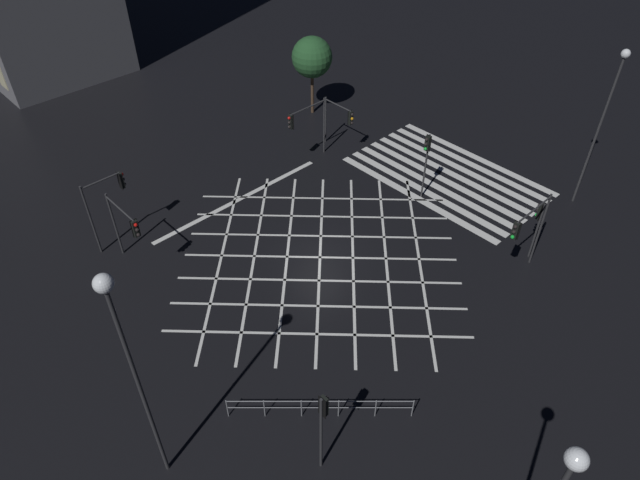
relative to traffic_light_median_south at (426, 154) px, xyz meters
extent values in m
plane|color=black|center=(0.25, 8.01, -3.01)|extent=(200.00, 200.00, 0.00)
cube|color=silver|center=(0.25, 0.21, -3.00)|extent=(11.71, 0.50, 0.01)
cube|color=silver|center=(0.25, -0.69, -3.00)|extent=(11.71, 0.50, 0.01)
cube|color=silver|center=(0.25, -1.59, -3.00)|extent=(11.71, 0.50, 0.01)
cube|color=silver|center=(0.25, -2.49, -3.00)|extent=(11.71, 0.50, 0.01)
cube|color=silver|center=(0.25, -3.39, -3.00)|extent=(11.71, 0.50, 0.01)
cube|color=silver|center=(0.25, -4.29, -3.00)|extent=(11.71, 0.50, 0.01)
cube|color=silver|center=(0.25, -5.19, -3.00)|extent=(11.71, 0.50, 0.01)
cube|color=silver|center=(0.25, -6.09, -3.00)|extent=(11.71, 0.50, 0.01)
cube|color=silver|center=(3.93, 4.33, -3.00)|extent=(10.22, 10.22, 0.01)
cube|color=silver|center=(-3.43, 4.33, -3.00)|extent=(10.22, 10.22, 0.01)
cube|color=silver|center=(2.71, 5.56, -3.00)|extent=(10.22, 10.22, 0.01)
cube|color=silver|center=(-2.20, 5.56, -3.00)|extent=(10.22, 10.22, 0.01)
cube|color=silver|center=(1.48, 6.78, -3.00)|extent=(10.22, 10.22, 0.01)
cube|color=silver|center=(-0.97, 6.78, -3.00)|extent=(10.22, 10.22, 0.01)
cube|color=silver|center=(0.25, 8.01, -3.00)|extent=(10.22, 10.22, 0.01)
cube|color=silver|center=(0.25, 8.01, -3.00)|extent=(10.22, 10.22, 0.01)
cube|color=silver|center=(-0.97, 9.24, -3.00)|extent=(10.22, 10.22, 0.01)
cube|color=silver|center=(1.48, 9.24, -3.00)|extent=(10.22, 10.22, 0.01)
cube|color=silver|center=(-2.20, 10.46, -3.00)|extent=(10.22, 10.22, 0.01)
cube|color=silver|center=(2.71, 10.46, -3.00)|extent=(10.22, 10.22, 0.01)
cube|color=silver|center=(-3.43, 11.69, -3.00)|extent=(10.22, 10.22, 0.01)
cube|color=silver|center=(3.93, 11.69, -3.00)|extent=(10.22, 10.22, 0.01)
cube|color=silver|center=(7.26, 8.01, -3.00)|extent=(0.30, 11.71, 0.01)
cube|color=beige|center=(29.21, 13.04, -1.01)|extent=(1.40, 0.06, 1.80)
cylinder|color=#2D2D30|center=(0.00, -0.09, -0.90)|extent=(0.11, 0.11, 4.21)
cube|color=black|center=(0.00, 0.05, 0.71)|extent=(0.28, 0.16, 0.90)
sphere|color=black|center=(0.00, 0.16, 1.01)|extent=(0.18, 0.18, 0.18)
sphere|color=black|center=(0.00, 0.16, 0.71)|extent=(0.18, 0.18, 0.18)
sphere|color=green|center=(0.00, 0.16, 0.41)|extent=(0.18, 0.18, 0.18)
cube|color=black|center=(0.00, -0.04, 0.71)|extent=(0.36, 0.02, 0.98)
cylinder|color=#2D2D30|center=(8.58, 16.15, -0.89)|extent=(0.11, 0.11, 4.24)
cylinder|color=#2D2D30|center=(8.58, 15.13, 1.08)|extent=(0.09, 2.05, 0.09)
cube|color=black|center=(8.58, 14.10, 0.63)|extent=(0.28, 0.16, 0.90)
sphere|color=red|center=(8.58, 13.99, 0.93)|extent=(0.18, 0.18, 0.18)
sphere|color=black|center=(8.58, 13.99, 0.63)|extent=(0.18, 0.18, 0.18)
sphere|color=black|center=(8.58, 13.99, 0.33)|extent=(0.18, 0.18, 0.18)
cube|color=black|center=(8.58, 14.19, 0.63)|extent=(0.36, 0.02, 0.98)
cylinder|color=#2D2D30|center=(7.71, 15.36, -1.08)|extent=(0.11, 0.11, 3.85)
cylinder|color=#2D2D30|center=(6.38, 15.36, 0.70)|extent=(2.66, 0.09, 0.09)
cube|color=black|center=(5.05, 15.36, 0.25)|extent=(0.16, 0.28, 0.90)
sphere|color=red|center=(4.94, 15.36, 0.55)|extent=(0.18, 0.18, 0.18)
sphere|color=black|center=(4.94, 15.36, 0.25)|extent=(0.18, 0.18, 0.18)
sphere|color=black|center=(4.94, 15.36, -0.05)|extent=(0.18, 0.18, 0.18)
cube|color=black|center=(5.14, 15.36, 0.25)|extent=(0.02, 0.36, 0.98)
cylinder|color=#2D2D30|center=(8.49, -0.30, -1.36)|extent=(0.11, 0.11, 3.29)
cylinder|color=#2D2D30|center=(7.35, -0.30, 0.14)|extent=(2.29, 0.09, 0.09)
cube|color=black|center=(6.21, -0.30, -0.31)|extent=(0.16, 0.28, 0.90)
sphere|color=black|center=(6.10, -0.30, -0.01)|extent=(0.18, 0.18, 0.18)
sphere|color=orange|center=(6.10, -0.30, -0.31)|extent=(0.18, 0.18, 0.18)
sphere|color=black|center=(6.10, -0.30, -0.61)|extent=(0.18, 0.18, 0.18)
cube|color=black|center=(6.30, -0.30, -0.31)|extent=(0.02, 0.36, 0.98)
cylinder|color=#2D2D30|center=(-7.24, -0.06, -1.30)|extent=(0.11, 0.11, 3.42)
cube|color=black|center=(-7.11, -0.06, -0.09)|extent=(0.16, 0.28, 0.90)
sphere|color=black|center=(-7.00, -0.06, 0.21)|extent=(0.18, 0.18, 0.18)
sphere|color=black|center=(-7.00, -0.06, -0.09)|extent=(0.18, 0.18, 0.18)
sphere|color=green|center=(-7.00, -0.06, -0.39)|extent=(0.18, 0.18, 0.18)
cube|color=black|center=(-7.20, -0.06, -0.09)|extent=(0.02, 0.36, 0.98)
cylinder|color=#2D2D30|center=(7.61, 0.68, -1.06)|extent=(0.11, 0.11, 3.90)
cylinder|color=#2D2D30|center=(7.61, 2.08, 0.74)|extent=(0.09, 2.80, 0.09)
cube|color=black|center=(7.61, 3.48, 0.29)|extent=(0.28, 0.16, 0.90)
sphere|color=red|center=(7.61, 3.59, 0.59)|extent=(0.18, 0.18, 0.18)
sphere|color=black|center=(7.61, 3.59, 0.29)|extent=(0.18, 0.18, 0.18)
sphere|color=black|center=(7.61, 3.59, -0.01)|extent=(0.18, 0.18, 0.18)
cube|color=black|center=(7.61, 3.39, 0.29)|extent=(0.36, 0.02, 0.98)
cylinder|color=#2D2D30|center=(-7.53, 0.33, -0.82)|extent=(0.11, 0.11, 4.37)
cylinder|color=#2D2D30|center=(-7.53, 1.77, 1.21)|extent=(0.09, 2.87, 0.09)
cube|color=black|center=(-7.53, 3.20, 0.76)|extent=(0.28, 0.16, 0.90)
sphere|color=black|center=(-7.53, 3.32, 1.06)|extent=(0.18, 0.18, 0.18)
sphere|color=black|center=(-7.53, 3.32, 0.76)|extent=(0.18, 0.18, 0.18)
sphere|color=green|center=(-7.53, 3.32, 0.46)|extent=(0.18, 0.18, 0.18)
cube|color=black|center=(-7.53, 3.11, 0.76)|extent=(0.36, 0.02, 0.98)
cylinder|color=#2D2D30|center=(-8.12, 15.89, -0.87)|extent=(0.11, 0.11, 4.26)
cube|color=black|center=(-8.12, 15.75, 0.76)|extent=(0.28, 0.16, 0.90)
sphere|color=black|center=(-8.12, 15.64, 1.06)|extent=(0.18, 0.18, 0.18)
sphere|color=black|center=(-8.12, 15.64, 0.76)|extent=(0.18, 0.18, 0.18)
sphere|color=green|center=(-8.12, 15.64, 0.46)|extent=(0.18, 0.18, 0.18)
cube|color=black|center=(-8.12, 15.84, 0.76)|extent=(0.36, 0.02, 0.98)
sphere|color=white|center=(-15.13, 15.13, 5.95)|extent=(0.53, 0.53, 0.53)
cylinder|color=#2D2D30|center=(-6.44, -6.29, 1.41)|extent=(0.14, 0.14, 8.84)
sphere|color=white|center=(-6.44, -6.29, 5.97)|extent=(0.46, 0.46, 0.46)
cylinder|color=#2D2D30|center=(-4.27, 20.10, 1.76)|extent=(0.14, 0.14, 9.53)
sphere|color=white|center=(-4.27, 20.10, 6.69)|extent=(0.57, 0.57, 0.57)
cylinder|color=#473323|center=(12.14, -2.49, -1.43)|extent=(0.22, 0.22, 3.14)
sphere|color=#235128|center=(12.14, -2.49, 1.19)|extent=(2.82, 2.82, 2.82)
cylinder|color=gray|center=(-4.06, 17.15, -2.48)|extent=(0.05, 0.05, 1.05)
cylinder|color=gray|center=(-5.07, 16.08, -2.48)|extent=(0.05, 0.05, 1.05)
cylinder|color=gray|center=(-6.08, 15.02, -2.48)|extent=(0.05, 0.05, 1.05)
cylinder|color=gray|center=(-7.09, 13.95, -2.48)|extent=(0.05, 0.05, 1.05)
cylinder|color=gray|center=(-8.10, 12.89, -2.48)|extent=(0.05, 0.05, 1.05)
cylinder|color=gray|center=(-9.11, 11.82, -2.48)|extent=(0.05, 0.05, 1.05)
cylinder|color=gray|center=(-6.59, 14.49, -2.00)|extent=(5.07, 5.35, 0.04)
cylinder|color=gray|center=(-6.59, 14.49, -2.43)|extent=(5.07, 5.35, 0.04)
camera|label=1|loc=(-15.81, 23.22, 17.26)|focal=32.00mm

